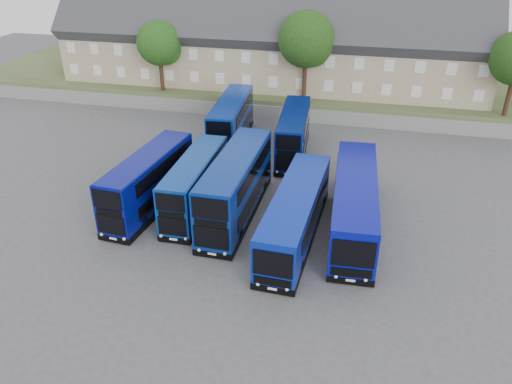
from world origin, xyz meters
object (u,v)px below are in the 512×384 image
at_px(dd_front_mid, 195,185).
at_px(tree_west, 161,45).
at_px(dd_front_left, 149,183).
at_px(tree_mid, 308,41).
at_px(coach_east_a, 295,216).

relative_size(dd_front_mid, tree_west, 1.29).
bearing_deg(dd_front_left, tree_mid, 74.82).
bearing_deg(coach_east_a, tree_mid, 99.37).
bearing_deg(tree_mid, coach_east_a, -82.92).
distance_m(dd_front_mid, tree_west, 24.55).
bearing_deg(tree_mid, dd_front_left, -109.95).
bearing_deg(tree_west, tree_mid, 1.79).
distance_m(dd_front_mid, coach_east_a, 7.99).
height_order(dd_front_mid, coach_east_a, dd_front_mid).
distance_m(coach_east_a, tree_west, 30.53).
relative_size(dd_front_left, dd_front_mid, 1.06).
bearing_deg(tree_west, dd_front_left, -70.10).
relative_size(dd_front_left, tree_west, 1.37).
xyz_separation_m(coach_east_a, tree_mid, (-2.96, 23.81, 6.40)).
relative_size(coach_east_a, tree_west, 1.64).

